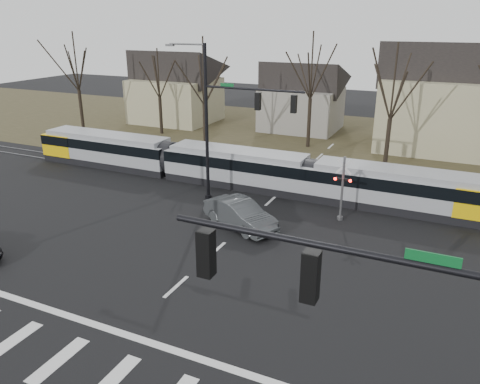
% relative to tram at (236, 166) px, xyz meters
% --- Properties ---
extents(ground, '(140.00, 140.00, 0.00)m').
position_rel_tram_xyz_m(ground, '(3.57, -16.00, -1.47)').
color(ground, black).
extents(grass_verge, '(140.00, 28.00, 0.01)m').
position_rel_tram_xyz_m(grass_verge, '(3.57, 16.00, -1.46)').
color(grass_verge, '#38331E').
rests_on(grass_verge, ground).
extents(crosswalk, '(27.00, 2.60, 0.01)m').
position_rel_tram_xyz_m(crosswalk, '(3.57, -20.00, -1.46)').
color(crosswalk, silver).
rests_on(crosswalk, ground).
extents(stop_line, '(28.00, 0.35, 0.01)m').
position_rel_tram_xyz_m(stop_line, '(3.57, -17.80, -1.46)').
color(stop_line, silver).
rests_on(stop_line, ground).
extents(lane_dashes, '(0.18, 30.00, 0.01)m').
position_rel_tram_xyz_m(lane_dashes, '(3.57, -0.00, -1.46)').
color(lane_dashes, silver).
rests_on(lane_dashes, ground).
extents(rail_pair, '(90.00, 1.52, 0.06)m').
position_rel_tram_xyz_m(rail_pair, '(3.57, -0.20, -1.44)').
color(rail_pair, '#59595E').
rests_on(rail_pair, ground).
extents(tram, '(35.56, 2.64, 2.70)m').
position_rel_tram_xyz_m(tram, '(0.00, 0.00, 0.00)').
color(tram, gray).
rests_on(tram, ground).
extents(sedan, '(5.56, 6.34, 1.65)m').
position_rel_tram_xyz_m(sedan, '(3.47, -6.76, -0.64)').
color(sedan, '#3D4043').
rests_on(sedan, ground).
extents(signal_pole_near_right, '(6.72, 0.44, 8.00)m').
position_rel_tram_xyz_m(signal_pole_near_right, '(13.69, -22.00, 3.70)').
color(signal_pole_near_right, black).
rests_on(signal_pole_near_right, ground).
extents(signal_pole_far, '(9.28, 0.44, 10.20)m').
position_rel_tram_xyz_m(signal_pole_far, '(1.17, -3.50, 4.23)').
color(signal_pole_far, black).
rests_on(signal_pole_far, ground).
extents(rail_crossing_signal, '(1.08, 0.36, 4.00)m').
position_rel_tram_xyz_m(rail_crossing_signal, '(8.57, -3.21, 0.42)').
color(rail_crossing_signal, '#59595B').
rests_on(rail_crossing_signal, ground).
extents(tree_row, '(59.20, 7.20, 10.00)m').
position_rel_tram_xyz_m(tree_row, '(5.57, 10.00, 3.53)').
color(tree_row, black).
rests_on(tree_row, ground).
extents(house_a, '(9.72, 8.64, 8.60)m').
position_rel_tram_xyz_m(house_a, '(-16.43, 18.00, 2.99)').
color(house_a, tan).
rests_on(house_a, ground).
extents(house_b, '(8.64, 7.56, 7.65)m').
position_rel_tram_xyz_m(house_b, '(-1.43, 20.00, 2.50)').
color(house_b, gray).
rests_on(house_b, ground).
extents(house_c, '(10.80, 8.64, 10.10)m').
position_rel_tram_xyz_m(house_c, '(12.57, 17.00, 3.76)').
color(house_c, tan).
rests_on(house_c, ground).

